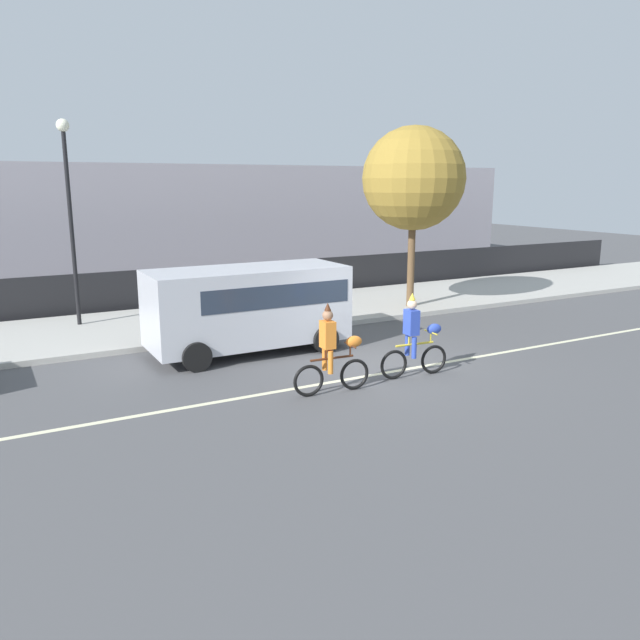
# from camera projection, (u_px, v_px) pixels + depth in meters

# --- Properties ---
(ground_plane) EXTENTS (80.00, 80.00, 0.00)m
(ground_plane) POSITION_uv_depth(u_px,v_px,m) (379.00, 367.00, 14.80)
(ground_plane) COLOR #4C4C4F
(road_centre_line) EXTENTS (36.00, 0.14, 0.01)m
(road_centre_line) POSITION_uv_depth(u_px,v_px,m) (391.00, 372.00, 14.38)
(road_centre_line) COLOR beige
(road_centre_line) RESTS_ON ground
(sidewalk_curb) EXTENTS (60.00, 5.00, 0.15)m
(sidewalk_curb) POSITION_uv_depth(u_px,v_px,m) (267.00, 314.00, 20.35)
(sidewalk_curb) COLOR #ADAAA3
(sidewalk_curb) RESTS_ON ground
(fence_line) EXTENTS (40.00, 0.08, 1.40)m
(fence_line) POSITION_uv_depth(u_px,v_px,m) (235.00, 283.00, 22.70)
(fence_line) COLOR black
(fence_line) RESTS_ON ground
(building_backdrop) EXTENTS (28.00, 8.00, 5.03)m
(building_backdrop) POSITION_uv_depth(u_px,v_px,m) (225.00, 219.00, 31.01)
(building_backdrop) COLOR #99939E
(building_backdrop) RESTS_ON ground
(parade_cyclist_orange) EXTENTS (1.72, 0.50, 1.92)m
(parade_cyclist_orange) POSITION_uv_depth(u_px,v_px,m) (333.00, 354.00, 12.78)
(parade_cyclist_orange) COLOR black
(parade_cyclist_orange) RESTS_ON ground
(parade_cyclist_cobalt) EXTENTS (1.72, 0.50, 1.92)m
(parade_cyclist_cobalt) POSITION_uv_depth(u_px,v_px,m) (415.00, 340.00, 13.89)
(parade_cyclist_cobalt) COLOR black
(parade_cyclist_cobalt) RESTS_ON ground
(parked_van_silver) EXTENTS (5.00, 2.22, 2.18)m
(parked_van_silver) POSITION_uv_depth(u_px,v_px,m) (250.00, 303.00, 15.84)
(parked_van_silver) COLOR silver
(parked_van_silver) RESTS_ON ground
(street_lamp_post) EXTENTS (0.36, 0.36, 5.86)m
(street_lamp_post) POSITION_uv_depth(u_px,v_px,m) (68.00, 193.00, 17.71)
(street_lamp_post) COLOR black
(street_lamp_post) RESTS_ON sidewalk_curb
(street_tree_near_lamp) EXTENTS (3.38, 3.38, 5.94)m
(street_tree_near_lamp) POSITION_uv_depth(u_px,v_px,m) (414.00, 179.00, 20.36)
(street_tree_near_lamp) COLOR brown
(street_tree_near_lamp) RESTS_ON sidewalk_curb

